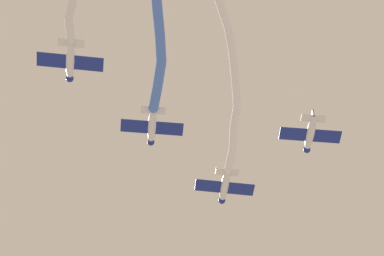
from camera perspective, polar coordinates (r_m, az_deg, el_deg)
name	(u,v)px	position (r m, az deg, el deg)	size (l,w,h in m)	color
airplane_lead	(225,186)	(81.99, 2.35, -4.20)	(5.51, 5.07, 1.54)	silver
smoke_trail_lead	(230,78)	(76.41, 2.70, 3.59)	(10.21, 18.01, 4.58)	white
airplane_left_wing	(152,126)	(77.44, -2.88, 0.12)	(5.60, 5.00, 1.54)	silver
smoke_trail_left_wing	(157,25)	(72.86, -2.54, 7.37)	(10.49, 14.46, 3.17)	#4C75DB
airplane_right_wing	(310,134)	(79.11, 8.45, -0.44)	(5.61, 5.00, 1.54)	silver
airplane_slot	(70,61)	(73.83, -8.70, 4.77)	(5.53, 5.04, 1.54)	silver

